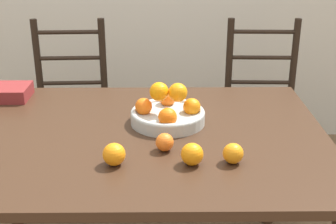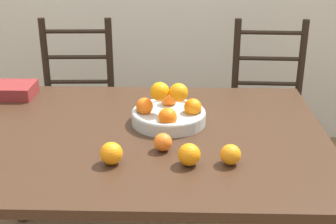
% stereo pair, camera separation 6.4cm
% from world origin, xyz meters
% --- Properties ---
extents(dining_table, '(1.51, 1.08, 0.74)m').
position_xyz_m(dining_table, '(0.00, 0.00, 0.65)').
color(dining_table, '#382316').
rests_on(dining_table, ground_plane).
extents(fruit_bowl, '(0.30, 0.30, 0.18)m').
position_xyz_m(fruit_bowl, '(0.13, 0.10, 0.79)').
color(fruit_bowl, '#B2B7B2').
rests_on(fruit_bowl, dining_table).
extents(orange_loose_0, '(0.08, 0.08, 0.08)m').
position_xyz_m(orange_loose_0, '(0.21, -0.26, 0.78)').
color(orange_loose_0, orange).
rests_on(orange_loose_0, dining_table).
extents(orange_loose_1, '(0.08, 0.08, 0.08)m').
position_xyz_m(orange_loose_1, '(-0.05, -0.26, 0.78)').
color(orange_loose_1, orange).
rests_on(orange_loose_1, dining_table).
extents(orange_loose_2, '(0.07, 0.07, 0.07)m').
position_xyz_m(orange_loose_2, '(0.35, -0.25, 0.78)').
color(orange_loose_2, orange).
rests_on(orange_loose_2, dining_table).
extents(orange_loose_3, '(0.07, 0.07, 0.07)m').
position_xyz_m(orange_loose_3, '(0.12, -0.15, 0.77)').
color(orange_loose_3, orange).
rests_on(orange_loose_3, dining_table).
extents(chair_left, '(0.44, 0.42, 1.00)m').
position_xyz_m(chair_left, '(-0.43, 0.85, 0.47)').
color(chair_left, black).
rests_on(chair_left, ground_plane).
extents(chair_right, '(0.43, 0.41, 1.00)m').
position_xyz_m(chair_right, '(0.69, 0.85, 0.47)').
color(chair_right, black).
rests_on(chair_right, ground_plane).
extents(book_stack, '(0.18, 0.17, 0.06)m').
position_xyz_m(book_stack, '(-0.60, 0.39, 0.77)').
color(book_stack, maroon).
rests_on(book_stack, dining_table).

